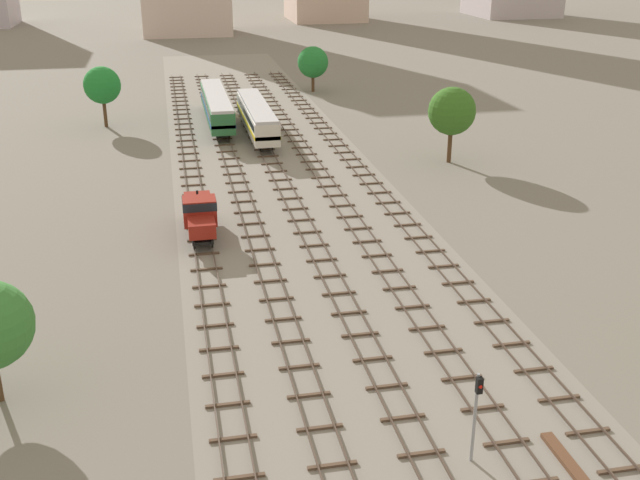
{
  "coord_description": "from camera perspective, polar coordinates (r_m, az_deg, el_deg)",
  "views": [
    {
      "loc": [
        -10.81,
        -18.11,
        23.36
      ],
      "look_at": [
        0.0,
        35.07,
        1.5
      ],
      "focal_mm": 42.71,
      "sensor_mm": 36.0,
      "label": 1
    }
  ],
  "objects": [
    {
      "name": "track_far_left",
      "position": [
        78.64,
        -9.54,
        4.46
      ],
      "size": [
        2.4,
        126.0,
        0.29
      ],
      "color": "#47382D",
      "rests_on": "ground"
    },
    {
      "name": "lineside_tree_2",
      "position": [
        84.14,
        9.85,
        9.48
      ],
      "size": [
        5.16,
        5.16,
        8.27
      ],
      "color": "#4C331E",
      "rests_on": "ground"
    },
    {
      "name": "diesel_railcar_centre_left_near",
      "position": [
        95.19,
        -4.75,
        9.27
      ],
      "size": [
        2.96,
        20.5,
        3.8
      ],
      "color": "beige",
      "rests_on": "ground"
    },
    {
      "name": "track_centre_right",
      "position": [
        81.03,
        3.02,
        5.26
      ],
      "size": [
        2.4,
        126.0,
        0.29
      ],
      "color": "#47382D",
      "rests_on": "ground"
    },
    {
      "name": "track_centre_left",
      "position": [
        79.36,
        -3.17,
        4.89
      ],
      "size": [
        2.4,
        126.0,
        0.29
      ],
      "color": "#47382D",
      "rests_on": "ground"
    },
    {
      "name": "ballast_bed",
      "position": [
        78.45,
        -3.06,
        4.59
      ],
      "size": [
        21.59,
        176.0,
        0.01
      ],
      "primitive_type": "cube",
      "color": "gray",
      "rests_on": "ground"
    },
    {
      "name": "lineside_tree_4",
      "position": [
        122.92,
        -0.54,
        13.17
      ],
      "size": [
        4.87,
        4.87,
        7.08
      ],
      "color": "#4C331E",
      "rests_on": "ground"
    },
    {
      "name": "shunter_loco_far_left_nearest",
      "position": [
        63.59,
        -9.01,
        2.04
      ],
      "size": [
        2.74,
        8.46,
        3.1
      ],
      "color": "maroon",
      "rests_on": "ground"
    },
    {
      "name": "track_left",
      "position": [
        78.88,
        -6.34,
        4.68
      ],
      "size": [
        2.4,
        126.0,
        0.29
      ],
      "color": "#47382D",
      "rests_on": "ground"
    },
    {
      "name": "lineside_tree_0",
      "position": [
        103.14,
        -16.01,
        11.08
      ],
      "size": [
        4.73,
        4.73,
        7.78
      ],
      "color": "#4C331E",
      "rests_on": "ground"
    },
    {
      "name": "ground_plane",
      "position": [
        78.45,
        -3.06,
        4.59
      ],
      "size": [
        480.0,
        480.0,
        0.0
      ],
      "primitive_type": "plane",
      "color": "slate"
    },
    {
      "name": "passenger_coach_left_mid",
      "position": [
        102.04,
        -7.76,
        10.01
      ],
      "size": [
        2.96,
        22.0,
        3.8
      ],
      "color": "#286638",
      "rests_on": "ground"
    },
    {
      "name": "signal_post_nearest",
      "position": [
        36.7,
        11.63,
        -12.13
      ],
      "size": [
        0.28,
        0.47,
        4.8
      ],
      "color": "gray",
      "rests_on": "ground"
    },
    {
      "name": "track_centre",
      "position": [
        80.08,
        -0.04,
        5.08
      ],
      "size": [
        2.4,
        126.0,
        0.29
      ],
      "color": "#47382D",
      "rests_on": "ground"
    }
  ]
}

